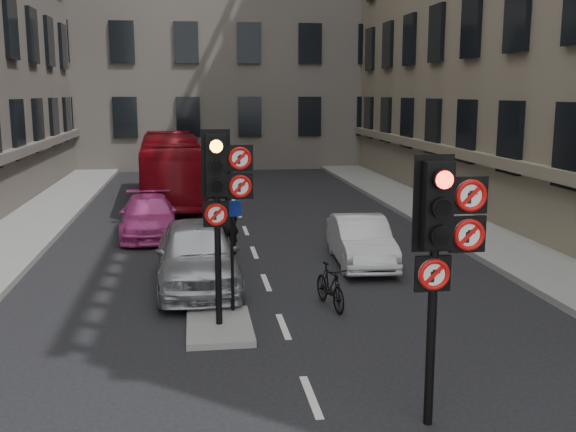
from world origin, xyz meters
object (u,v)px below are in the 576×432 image
object	(u,v)px
car_white	(361,241)
car_pink	(149,216)
motorcycle	(330,286)
motorcyclist	(227,221)
signal_far	(221,186)
info_sign	(232,240)
bus_red	(171,168)
car_silver	(197,254)
signal_near	(442,234)

from	to	relation	value
car_white	car_pink	size ratio (longest dim) A/B	0.89
car_white	motorcycle	xyz separation A→B (m)	(-1.49, -3.38, -0.16)
car_pink	motorcyclist	distance (m)	3.62
signal_far	info_sign	size ratio (longest dim) A/B	1.64
motorcyclist	info_sign	xyz separation A→B (m)	(-0.17, -5.18, 0.61)
info_sign	signal_far	bearing A→B (deg)	-119.74
car_pink	bus_red	distance (m)	6.83
car_silver	bus_red	xyz separation A→B (m)	(-0.93, 12.61, 0.58)
car_silver	car_pink	world-z (taller)	car_silver
motorcyclist	signal_far	bearing A→B (deg)	65.70
car_white	bus_red	size ratio (longest dim) A/B	0.38
car_pink	signal_near	bearing A→B (deg)	-73.98
car_white	info_sign	size ratio (longest dim) A/B	1.69
bus_red	signal_near	bearing A→B (deg)	-81.28
car_silver	info_sign	xyz separation A→B (m)	(0.67, -2.13, 0.77)
car_white	motorcycle	bearing A→B (deg)	-110.24
motorcycle	info_sign	bearing A→B (deg)	177.89
signal_far	car_pink	world-z (taller)	signal_far
bus_red	motorcyclist	world-z (taller)	bus_red
car_silver	car_pink	distance (m)	6.02
signal_near	car_silver	bearing A→B (deg)	113.95
signal_far	info_sign	distance (m)	1.40
car_pink	motorcycle	world-z (taller)	car_pink
signal_near	car_pink	xyz separation A→B (m)	(-4.48, 12.72, -1.98)
bus_red	motorcycle	bearing A→B (deg)	-78.88
car_pink	motorcycle	bearing A→B (deg)	-65.42
signal_near	motorcyclist	xyz separation A→B (m)	(-2.22, 9.92, -1.66)
motorcyclist	signal_near	bearing A→B (deg)	81.99
motorcyclist	bus_red	bearing A→B (deg)	-100.16
motorcycle	motorcyclist	world-z (taller)	motorcyclist
motorcycle	info_sign	xyz separation A→B (m)	(-2.00, -0.27, 1.08)
signal_far	car_pink	xyz separation A→B (m)	(-1.88, 8.72, -2.10)
car_silver	motorcycle	distance (m)	3.27
signal_far	car_silver	distance (m)	3.50
car_pink	info_sign	bearing A→B (deg)	-78.67
car_white	motorcyclist	bearing A→B (deg)	158.88
signal_far	car_silver	size ratio (longest dim) A/B	0.80
car_white	info_sign	xyz separation A→B (m)	(-3.49, -3.65, 0.92)
car_pink	bus_red	world-z (taller)	bus_red
car_pink	motorcycle	xyz separation A→B (m)	(4.09, -7.71, -0.15)
car_silver	motorcyclist	xyz separation A→B (m)	(0.83, 3.04, 0.15)
car_pink	car_silver	bearing A→B (deg)	-79.64
car_white	bus_red	world-z (taller)	bus_red
signal_near	car_silver	distance (m)	7.74
signal_far	car_pink	size ratio (longest dim) A/B	0.86
signal_near	motorcycle	size ratio (longest dim) A/B	2.37
signal_near	bus_red	size ratio (longest dim) A/B	0.37
car_silver	motorcycle	xyz separation A→B (m)	(2.66, -1.87, -0.31)
car_silver	motorcycle	world-z (taller)	car_silver
signal_near	motorcyclist	bearing A→B (deg)	102.61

